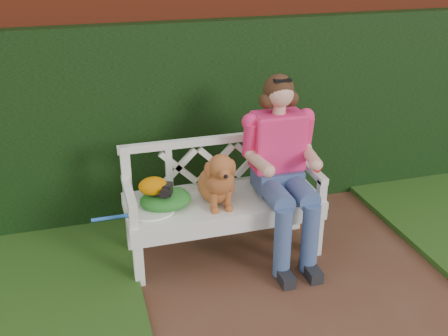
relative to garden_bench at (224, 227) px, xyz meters
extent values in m
plane|color=#552D1C|center=(0.40, -0.90, -0.24)|extent=(60.00, 60.00, 0.00)
cube|color=maroon|center=(0.40, 1.00, 0.86)|extent=(10.00, 0.30, 2.20)
cube|color=#183811|center=(0.40, 0.78, 0.61)|extent=(10.00, 0.18, 1.70)
cube|color=black|center=(-0.46, -0.02, 0.41)|extent=(0.15, 0.13, 0.08)
ellipsoid|color=#C36C00|center=(-0.53, 0.00, 0.44)|extent=(0.25, 0.21, 0.13)
camera|label=1|loc=(-0.98, -3.38, 2.13)|focal=42.00mm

